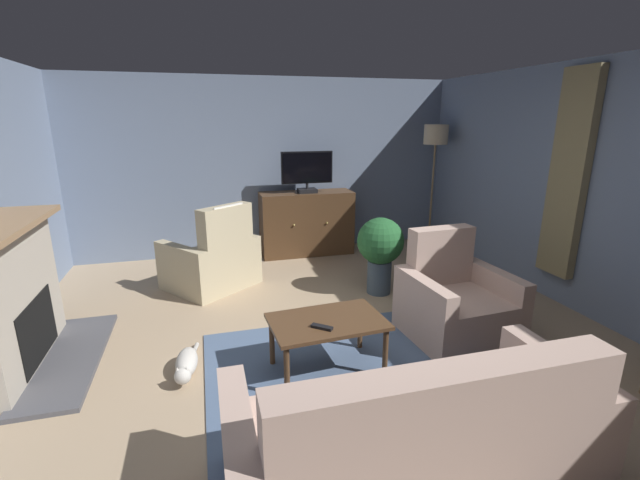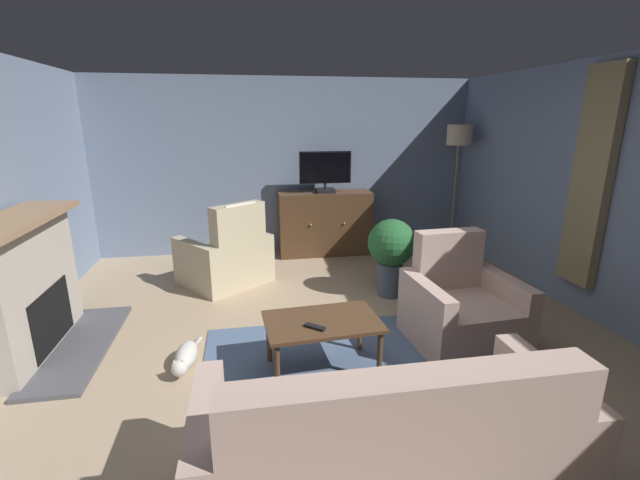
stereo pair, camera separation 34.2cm
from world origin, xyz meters
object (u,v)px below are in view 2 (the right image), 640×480
(armchair_by_fireplace, at_px, (227,258))
(tv_cabinet, at_px, (324,224))
(sofa_floral, at_px, (389,447))
(floor_lamp, at_px, (458,147))
(television, at_px, (325,171))
(coffee_table, at_px, (322,326))
(tv_remote, at_px, (315,327))
(fireplace, at_px, (27,291))
(cat, at_px, (185,357))
(potted_plant_small_fern_corner, at_px, (391,249))
(armchair_facing_sofa, at_px, (461,309))

(armchair_by_fireplace, bearing_deg, tv_cabinet, 35.75)
(sofa_floral, distance_m, floor_lamp, 5.08)
(television, relative_size, coffee_table, 0.80)
(tv_cabinet, height_order, floor_lamp, floor_lamp)
(armchair_by_fireplace, bearing_deg, sofa_floral, -74.09)
(sofa_floral, bearing_deg, tv_remote, 101.21)
(fireplace, height_order, cat, fireplace)
(sofa_floral, height_order, armchair_by_fireplace, armchair_by_fireplace)
(coffee_table, bearing_deg, television, 79.08)
(coffee_table, distance_m, cat, 1.19)
(fireplace, height_order, armchair_by_fireplace, fireplace)
(sofa_floral, xyz_separation_m, armchair_by_fireplace, (-0.97, 3.39, 0.01))
(fireplace, relative_size, potted_plant_small_fern_corner, 1.71)
(television, bearing_deg, potted_plant_small_fern_corner, -74.75)
(fireplace, height_order, floor_lamp, floor_lamp)
(armchair_facing_sofa, height_order, cat, armchair_facing_sofa)
(tv_cabinet, xyz_separation_m, armchair_facing_sofa, (0.74, -2.89, -0.13))
(television, xyz_separation_m, armchair_facing_sofa, (0.74, -2.84, -0.95))
(sofa_floral, relative_size, floor_lamp, 1.07)
(television, xyz_separation_m, potted_plant_small_fern_corner, (0.46, -1.68, -0.70))
(tv_cabinet, bearing_deg, potted_plant_small_fern_corner, -75.19)
(armchair_by_fireplace, xyz_separation_m, floor_lamp, (3.42, 0.87, 1.26))
(potted_plant_small_fern_corner, height_order, floor_lamp, floor_lamp)
(fireplace, relative_size, armchair_by_fireplace, 1.24)
(armchair_by_fireplace, bearing_deg, coffee_table, -68.92)
(floor_lamp, bearing_deg, tv_remote, -130.51)
(sofa_floral, xyz_separation_m, floor_lamp, (2.46, 4.26, 1.28))
(cat, bearing_deg, coffee_table, -13.08)
(fireplace, distance_m, tv_cabinet, 3.90)
(tv_remote, distance_m, armchair_by_fireplace, 2.39)
(potted_plant_small_fern_corner, bearing_deg, floor_lamp, 45.79)
(armchair_facing_sofa, bearing_deg, sofa_floral, -128.25)
(sofa_floral, height_order, cat, sofa_floral)
(tv_cabinet, height_order, sofa_floral, tv_cabinet)
(floor_lamp, bearing_deg, armchair_by_fireplace, -165.75)
(tv_cabinet, bearing_deg, cat, -120.57)
(tv_remote, height_order, cat, tv_remote)
(television, relative_size, armchair_facing_sofa, 0.76)
(fireplace, height_order, armchair_facing_sofa, fireplace)
(fireplace, xyz_separation_m, potted_plant_small_fern_corner, (3.51, 0.69, -0.01))
(coffee_table, distance_m, armchair_facing_sofa, 1.37)
(floor_lamp, bearing_deg, fireplace, -155.75)
(tv_cabinet, xyz_separation_m, television, (0.00, -0.05, 0.82))
(television, height_order, armchair_by_fireplace, television)
(fireplace, xyz_separation_m, coffee_table, (2.45, -0.73, -0.18))
(tv_remote, relative_size, cat, 0.24)
(potted_plant_small_fern_corner, relative_size, floor_lamp, 0.48)
(television, distance_m, cat, 3.53)
(tv_remote, bearing_deg, floor_lamp, -90.52)
(fireplace, distance_m, cat, 1.50)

